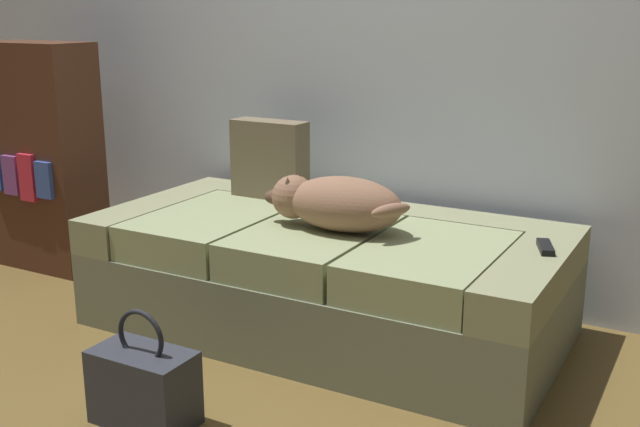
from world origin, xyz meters
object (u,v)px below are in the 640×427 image
dog_tan (335,203)px  tv_remote (545,247)px  throw_pillow (270,159)px  handbag (144,386)px  couch (326,276)px  bookshelf (43,157)px

dog_tan → tv_remote: (0.76, 0.12, -0.09)m
throw_pillow → handbag: size_ratio=0.90×
handbag → tv_remote: bearing=45.2°
tv_remote → throw_pillow: throw_pillow is taller
couch → throw_pillow: size_ratio=5.39×
couch → throw_pillow: throw_pillow is taller
handbag → bookshelf: bearing=146.7°
dog_tan → bookshelf: (-1.67, 0.10, 0.00)m
tv_remote → throw_pillow: size_ratio=0.44×
tv_remote → bookshelf: bearing=160.1°
couch → bookshelf: size_ratio=1.67×
tv_remote → handbag: tv_remote is taller
couch → handbag: (-0.14, -0.92, -0.09)m
handbag → throw_pillow: bearing=103.4°
dog_tan → throw_pillow: throw_pillow is taller
bookshelf → tv_remote: bearing=0.6°
couch → dog_tan: size_ratio=3.01×
throw_pillow → bookshelf: bearing=-169.2°
couch → tv_remote: (0.83, 0.06, 0.23)m
tv_remote → bookshelf: 2.43m
bookshelf → throw_pillow: bearing=10.8°
dog_tan → handbag: 0.98m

